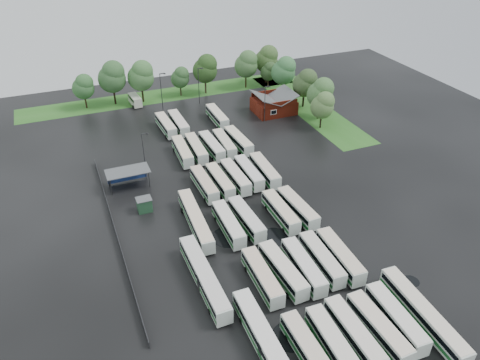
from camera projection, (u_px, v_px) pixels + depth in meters
name	position (u px, v px, depth m)	size (l,w,h in m)	color
ground	(256.00, 230.00, 79.31)	(160.00, 160.00, 0.00)	black
brick_building	(274.00, 105.00, 119.51)	(10.07, 8.60, 5.39)	maroon
wash_shed	(127.00, 172.00, 89.43)	(8.20, 4.20, 3.58)	#2D2D30
utility_hut	(144.00, 205.00, 83.26)	(2.70, 2.20, 2.62)	#1D4328
grass_strip_north	(168.00, 95.00, 130.67)	(80.00, 10.00, 0.01)	#2C6720
grass_strip_east	(307.00, 106.00, 123.74)	(10.00, 50.00, 0.01)	#2C6720
west_fence	(115.00, 231.00, 78.12)	(0.10, 50.00, 1.20)	#2D2D30
bus_r0c0	(308.00, 350.00, 56.76)	(2.31, 10.75, 2.99)	silver
bus_r0c1	(333.00, 344.00, 57.43)	(2.75, 11.07, 3.06)	silver
bus_r0c2	(354.00, 334.00, 58.80)	(2.45, 11.07, 3.08)	silver
bus_r0c3	(378.00, 328.00, 59.56)	(2.59, 11.11, 3.08)	silver
bus_r0c4	(396.00, 318.00, 60.91)	(2.78, 11.15, 3.08)	silver
bus_r1c0	(262.00, 277.00, 67.40)	(2.53, 10.91, 3.02)	silver
bus_r1c1	(283.00, 270.00, 68.48)	(2.93, 11.34, 3.13)	silver
bus_r1c2	(303.00, 267.00, 69.17)	(2.78, 11.13, 3.08)	silver
bus_r1c3	(322.00, 259.00, 70.57)	(2.71, 11.02, 3.05)	silver
bus_r1c4	(340.00, 256.00, 71.09)	(2.86, 11.32, 3.13)	silver
bus_r2c0	(228.00, 224.00, 77.88)	(2.55, 11.00, 3.05)	silver
bus_r2c1	(246.00, 219.00, 79.14)	(2.69, 10.95, 3.03)	silver
bus_r2c3	(281.00, 212.00, 80.90)	(2.32, 10.82, 3.01)	silver
bus_r2c4	(298.00, 208.00, 81.76)	(2.87, 11.10, 3.06)	silver
bus_r3c0	(204.00, 184.00, 88.40)	(2.44, 10.74, 2.98)	silver
bus_r3c1	(220.00, 181.00, 89.41)	(2.45, 10.63, 2.95)	silver
bus_r3c2	(235.00, 177.00, 90.59)	(2.49, 10.87, 3.02)	silver
bus_r3c3	(249.00, 173.00, 91.90)	(2.42, 10.77, 2.99)	silver
bus_r3c4	(265.00, 170.00, 92.56)	(2.70, 11.09, 3.07)	silver
bus_r4c0	(183.00, 151.00, 99.21)	(2.78, 10.96, 3.03)	silver
bus_r4c1	(196.00, 149.00, 100.29)	(2.70, 11.02, 3.05)	silver
bus_r4c2	(212.00, 146.00, 101.27)	(2.60, 10.90, 3.02)	silver
bus_r4c3	(224.00, 144.00, 102.30)	(2.65, 10.69, 2.95)	silver
bus_r4c4	(238.00, 141.00, 103.33)	(2.83, 11.11, 3.07)	silver
bus_r5c0	(166.00, 125.00, 110.15)	(2.67, 10.80, 2.99)	silver
bus_r5c1	(179.00, 123.00, 111.04)	(2.37, 11.03, 3.07)	silver
bus_r5c4	(217.00, 116.00, 114.26)	(2.37, 10.92, 3.04)	silver
artic_bus_west_a	(266.00, 343.00, 57.53)	(2.56, 16.71, 3.10)	silver
artic_bus_west_b	(196.00, 220.00, 78.92)	(2.98, 16.02, 2.96)	silver
artic_bus_west_c	(204.00, 277.00, 67.26)	(2.54, 16.75, 3.10)	silver
artic_bus_east	(423.00, 314.00, 61.54)	(2.96, 16.12, 2.98)	silver
minibus	(135.00, 100.00, 123.78)	(2.71, 6.06, 2.57)	beige
tree_north_0	(84.00, 86.00, 119.64)	(5.59, 5.59, 9.26)	#2F1F12
tree_north_1	(112.00, 76.00, 121.01)	(7.17, 7.17, 11.87)	black
tree_north_2	(141.00, 75.00, 122.47)	(6.92, 6.92, 11.45)	black
tree_north_3	(180.00, 77.00, 127.24)	(5.00, 5.00, 8.28)	#38291C
tree_north_4	(206.00, 68.00, 127.76)	(6.74, 6.74, 11.17)	#382B1D
tree_north_5	(247.00, 64.00, 131.62)	(6.56, 6.56, 10.87)	#332111
tree_north_6	(267.00, 59.00, 135.00)	(6.72, 6.72, 11.13)	black
tree_east_0	(323.00, 105.00, 109.63)	(5.54, 5.54, 9.18)	black
tree_east_1	(321.00, 93.00, 113.67)	(6.43, 6.43, 10.65)	black
tree_east_2	(306.00, 83.00, 120.03)	(6.20, 6.20, 10.27)	black
tree_east_3	(284.00, 70.00, 126.85)	(6.60, 6.60, 10.93)	black
tree_east_4	(269.00, 71.00, 132.79)	(4.58, 4.57, 7.58)	black
lamp_post_ne	(265.00, 101.00, 113.04)	(1.40, 0.27, 9.09)	#2D2D30
lamp_post_nw	(144.00, 151.00, 91.67)	(1.41, 0.28, 9.17)	#2D2D30
lamp_post_back_w	(162.00, 90.00, 117.28)	(1.60, 0.31, 10.37)	#2D2D30
lamp_post_back_e	(199.00, 83.00, 122.27)	(1.50, 0.29, 9.76)	#2D2D30
puddle_0	(291.00, 336.00, 60.50)	(5.10, 5.10, 0.01)	black
puddle_1	(366.00, 321.00, 62.59)	(2.96, 2.96, 0.01)	black
puddle_2	(228.00, 237.00, 77.67)	(5.67, 5.67, 0.01)	black
puddle_3	(274.00, 237.00, 77.68)	(4.96, 4.96, 0.01)	black
puddle_4	(411.00, 281.00, 68.94)	(2.53, 2.53, 0.01)	black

